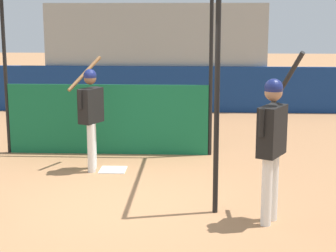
{
  "coord_description": "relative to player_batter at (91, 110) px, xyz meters",
  "views": [
    {
      "loc": [
        1.08,
        -7.49,
        2.61
      ],
      "look_at": [
        0.69,
        0.46,
        1.01
      ],
      "focal_mm": 60.0,
      "sensor_mm": 36.0,
      "label": 1
    }
  ],
  "objects": [
    {
      "name": "bleacher_section",
      "position": [
        0.65,
        7.45,
        0.42
      ],
      "size": [
        5.95,
        3.2,
        2.91
      ],
      "color": "#9E9E99",
      "rests_on": "ground"
    },
    {
      "name": "batting_cage",
      "position": [
        0.11,
        0.6,
        0.22
      ],
      "size": [
        3.88,
        3.18,
        3.09
      ],
      "color": "black",
      "rests_on": "ground"
    },
    {
      "name": "player_waiting",
      "position": [
        2.69,
        -2.3,
        0.09
      ],
      "size": [
        0.61,
        0.85,
        2.16
      ],
      "rotation": [
        0.0,
        0.0,
        1.08
      ],
      "color": "white",
      "rests_on": "ground"
    },
    {
      "name": "home_plate",
      "position": [
        0.36,
        -0.01,
        -1.02
      ],
      "size": [
        0.44,
        0.44,
        0.02
      ],
      "color": "white",
      "rests_on": "ground"
    },
    {
      "name": "ground_plane",
      "position": [
        0.65,
        -1.62,
        -1.03
      ],
      "size": [
        60.0,
        60.0,
        0.0
      ],
      "primitive_type": "plane",
      "color": "#A8754C"
    },
    {
      "name": "player_batter",
      "position": [
        0.0,
        0.0,
        0.0
      ],
      "size": [
        0.61,
        0.94,
        1.88
      ],
      "rotation": [
        0.0,
        0.0,
        1.11
      ],
      "color": "white",
      "rests_on": "ground"
    },
    {
      "name": "outfield_wall",
      "position": [
        0.65,
        5.79,
        -0.42
      ],
      "size": [
        24.0,
        0.12,
        1.23
      ],
      "color": "navy",
      "rests_on": "ground"
    }
  ]
}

